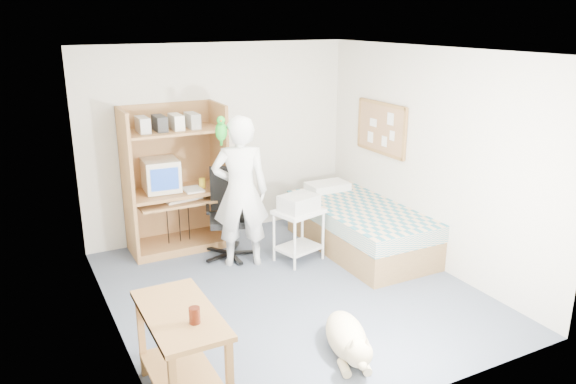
% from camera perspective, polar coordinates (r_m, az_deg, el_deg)
% --- Properties ---
extents(floor, '(4.00, 4.00, 0.00)m').
position_cam_1_polar(floor, '(6.10, 0.28, -9.97)').
color(floor, '#444F5D').
rests_on(floor, ground).
extents(wall_back, '(3.60, 0.02, 2.50)m').
position_cam_1_polar(wall_back, '(7.41, -6.97, 5.17)').
color(wall_back, beige).
rests_on(wall_back, floor).
extents(wall_right, '(0.02, 4.00, 2.50)m').
position_cam_1_polar(wall_right, '(6.64, 14.18, 3.32)').
color(wall_right, beige).
rests_on(wall_right, floor).
extents(wall_left, '(0.02, 4.00, 2.50)m').
position_cam_1_polar(wall_left, '(5.09, -17.94, -1.29)').
color(wall_left, beige).
rests_on(wall_left, floor).
extents(ceiling, '(3.60, 4.00, 0.02)m').
position_cam_1_polar(ceiling, '(5.43, 0.32, 14.17)').
color(ceiling, white).
rests_on(ceiling, wall_back).
extents(computer_hutch, '(1.20, 0.63, 1.80)m').
position_cam_1_polar(computer_hutch, '(7.06, -11.39, 0.74)').
color(computer_hutch, brown).
rests_on(computer_hutch, floor).
extents(bed, '(1.02, 2.02, 0.66)m').
position_cam_1_polar(bed, '(7.09, 7.28, -3.54)').
color(bed, brown).
rests_on(bed, floor).
extents(side_desk, '(0.50, 1.00, 0.75)m').
position_cam_1_polar(side_desk, '(4.38, -10.75, -14.81)').
color(side_desk, olive).
rests_on(side_desk, floor).
extents(corkboard, '(0.04, 0.94, 0.66)m').
position_cam_1_polar(corkboard, '(7.26, 9.45, 6.42)').
color(corkboard, brown).
rests_on(corkboard, wall_right).
extents(office_chair, '(0.61, 0.62, 1.07)m').
position_cam_1_polar(office_chair, '(6.86, -5.98, -3.38)').
color(office_chair, black).
rests_on(office_chair, floor).
extents(person, '(0.75, 0.61, 1.78)m').
position_cam_1_polar(person, '(6.44, -4.85, 0.01)').
color(person, white).
rests_on(person, floor).
extents(parrot, '(0.13, 0.23, 0.36)m').
position_cam_1_polar(parrot, '(6.20, -6.81, 6.30)').
color(parrot, '#148F25').
rests_on(parrot, person).
extents(dog, '(0.53, 0.99, 0.38)m').
position_cam_1_polar(dog, '(5.00, 6.10, -14.56)').
color(dog, '#C9B387').
rests_on(dog, floor).
extents(printer_cart, '(0.62, 0.55, 0.64)m').
position_cam_1_polar(printer_cart, '(6.66, 1.09, -3.58)').
color(printer_cart, silver).
rests_on(printer_cart, floor).
extents(printer, '(0.49, 0.42, 0.18)m').
position_cam_1_polar(printer, '(6.56, 1.11, -1.09)').
color(printer, '#B3B2AE').
rests_on(printer, printer_cart).
extents(crt_monitor, '(0.43, 0.46, 0.39)m').
position_cam_1_polar(crt_monitor, '(6.99, -12.79, 1.71)').
color(crt_monitor, beige).
rests_on(crt_monitor, computer_hutch).
extents(keyboard, '(0.47, 0.22, 0.03)m').
position_cam_1_polar(keyboard, '(6.98, -10.56, -0.72)').
color(keyboard, beige).
rests_on(keyboard, computer_hutch).
extents(pencil_cup, '(0.08, 0.08, 0.12)m').
position_cam_1_polar(pencil_cup, '(7.07, -8.71, 0.90)').
color(pencil_cup, yellow).
rests_on(pencil_cup, computer_hutch).
extents(drink_glass, '(0.08, 0.08, 0.12)m').
position_cam_1_polar(drink_glass, '(4.07, -9.47, -12.26)').
color(drink_glass, '#3F150A').
rests_on(drink_glass, side_desk).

